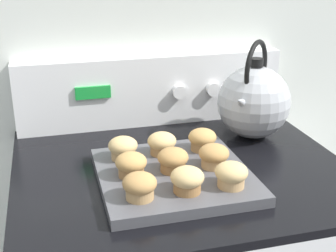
% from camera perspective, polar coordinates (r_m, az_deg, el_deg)
% --- Properties ---
extents(wall_back, '(8.00, 0.05, 2.40)m').
position_cam_1_polar(wall_back, '(1.27, -2.66, 14.79)').
color(wall_back, silver).
rests_on(wall_back, ground_plane).
extents(control_panel, '(0.71, 0.07, 0.19)m').
position_cam_1_polar(control_panel, '(1.26, -1.92, 4.42)').
color(control_panel, white).
rests_on(control_panel, stove_range).
extents(muffin_pan, '(0.31, 0.31, 0.02)m').
position_cam_1_polar(muffin_pan, '(0.98, 0.71, -6.07)').
color(muffin_pan, '#4C4C51').
rests_on(muffin_pan, stove_range).
extents(muffin_r0_c0, '(0.06, 0.06, 0.05)m').
position_cam_1_polar(muffin_r0_c0, '(0.86, -3.47, -7.29)').
color(muffin_r0_c0, tan).
rests_on(muffin_r0_c0, muffin_pan).
extents(muffin_r0_c1, '(0.06, 0.06, 0.05)m').
position_cam_1_polar(muffin_r0_c1, '(0.88, 2.36, -6.55)').
color(muffin_r0_c1, olive).
rests_on(muffin_r0_c1, muffin_pan).
extents(muffin_r0_c2, '(0.06, 0.06, 0.05)m').
position_cam_1_polar(muffin_r0_c2, '(0.91, 7.72, -5.90)').
color(muffin_r0_c2, tan).
rests_on(muffin_r0_c2, muffin_pan).
extents(muffin_r1_c0, '(0.06, 0.06, 0.05)m').
position_cam_1_polar(muffin_r1_c0, '(0.94, -4.52, -4.71)').
color(muffin_r1_c0, olive).
rests_on(muffin_r1_c0, muffin_pan).
extents(muffin_r1_c1, '(0.06, 0.06, 0.05)m').
position_cam_1_polar(muffin_r1_c1, '(0.96, 0.61, -4.13)').
color(muffin_r1_c1, olive).
rests_on(muffin_r1_c1, muffin_pan).
extents(muffin_r1_c2, '(0.06, 0.06, 0.05)m').
position_cam_1_polar(muffin_r1_c2, '(0.98, 5.62, -3.62)').
color(muffin_r1_c2, tan).
rests_on(muffin_r1_c2, muffin_pan).
extents(muffin_r2_c0, '(0.06, 0.06, 0.05)m').
position_cam_1_polar(muffin_r2_c0, '(1.02, -5.51, -2.67)').
color(muffin_r2_c0, tan).
rests_on(muffin_r2_c0, muffin_pan).
extents(muffin_r2_c1, '(0.06, 0.06, 0.05)m').
position_cam_1_polar(muffin_r2_c1, '(1.04, -0.75, -2.11)').
color(muffin_r2_c1, '#A37A4C').
rests_on(muffin_r2_c1, muffin_pan).
extents(muffin_r2_c2, '(0.06, 0.06, 0.05)m').
position_cam_1_polar(muffin_r2_c2, '(1.06, 4.21, -1.63)').
color(muffin_r2_c2, '#A37A4C').
rests_on(muffin_r2_c2, muffin_pan).
extents(tea_kettle, '(0.19, 0.19, 0.25)m').
position_cam_1_polar(tea_kettle, '(1.19, 10.41, 3.03)').
color(tea_kettle, '#ADAFB5').
rests_on(tea_kettle, stove_range).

